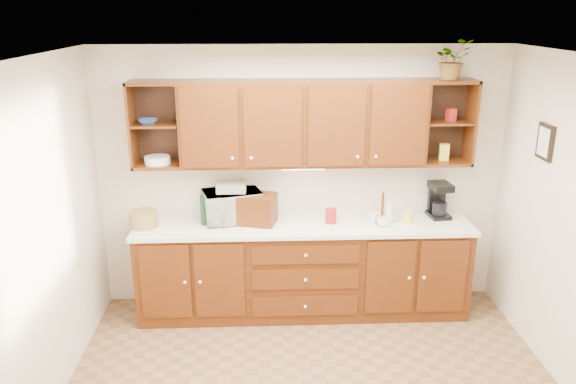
{
  "coord_description": "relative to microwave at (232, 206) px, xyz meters",
  "views": [
    {
      "loc": [
        -0.37,
        -3.59,
        2.91
      ],
      "look_at": [
        -0.16,
        1.15,
        1.36
      ],
      "focal_mm": 35.0,
      "sensor_mm": 36.0,
      "label": 1
    }
  ],
  "objects": [
    {
      "name": "pantry_box_yellow",
      "position": [
        2.05,
        0.02,
        0.51
      ],
      "size": [
        0.1,
        0.08,
        0.16
      ],
      "primitive_type": "cube",
      "rotation": [
        0.0,
        0.0,
        -0.17
      ],
      "color": "yellow",
      "rests_on": "upper_cabinets"
    },
    {
      "name": "towel_stack",
      "position": [
        -0.0,
        0.0,
        0.19
      ],
      "size": [
        0.28,
        0.2,
        0.08
      ],
      "primitive_type": "cube",
      "rotation": [
        0.0,
        0.0,
        -0.0
      ],
      "color": "#E4DB6B",
      "rests_on": "microwave"
    },
    {
      "name": "base_cabinets",
      "position": [
        0.69,
        -0.11,
        -0.64
      ],
      "size": [
        3.2,
        0.6,
        0.9
      ],
      "primitive_type": "cube",
      "color": "#3A1906",
      "rests_on": "floor"
    },
    {
      "name": "mug_tree",
      "position": [
        1.44,
        -0.14,
        -0.1
      ],
      "size": [
        0.29,
        0.28,
        0.31
      ],
      "rotation": [
        0.0,
        0.0,
        0.41
      ],
      "color": "#3A1906",
      "rests_on": "countertop"
    },
    {
      "name": "left_wall",
      "position": [
        -1.31,
        -1.56,
        0.21
      ],
      "size": [
        0.0,
        3.5,
        3.5
      ],
      "primitive_type": "plane",
      "rotation": [
        1.57,
        0.0,
        1.57
      ],
      "color": "beige",
      "rests_on": "floor"
    },
    {
      "name": "woven_tray",
      "position": [
        -0.02,
        0.11,
        -0.14
      ],
      "size": [
        0.32,
        0.1,
        0.31
      ],
      "primitive_type": "cylinder",
      "rotation": [
        1.36,
        0.0,
        -0.07
      ],
      "color": "olive",
      "rests_on": "countertop"
    },
    {
      "name": "undercabinet_light",
      "position": [
        0.69,
        -0.03,
        0.38
      ],
      "size": [
        0.4,
        0.05,
        0.02
      ],
      "primitive_type": "cube",
      "color": "white",
      "rests_on": "upper_cabinets"
    },
    {
      "name": "ceiling",
      "position": [
        0.69,
        -1.56,
        1.51
      ],
      "size": [
        4.0,
        4.0,
        0.0
      ],
      "primitive_type": "plane",
      "rotation": [
        3.14,
        0.0,
        0.0
      ],
      "color": "white",
      "rests_on": "back_wall"
    },
    {
      "name": "back_wall",
      "position": [
        0.69,
        0.19,
        0.21
      ],
      "size": [
        4.0,
        0.0,
        4.0
      ],
      "primitive_type": "plane",
      "rotation": [
        1.57,
        0.0,
        0.0
      ],
      "color": "beige",
      "rests_on": "floor"
    },
    {
      "name": "upper_cabinets",
      "position": [
        0.7,
        0.03,
        0.8
      ],
      "size": [
        3.2,
        0.33,
        0.8
      ],
      "color": "#3A1906",
      "rests_on": "back_wall"
    },
    {
      "name": "canister_yellow",
      "position": [
        1.69,
        -0.14,
        -0.09
      ],
      "size": [
        0.12,
        0.12,
        0.12
      ],
      "primitive_type": "cylinder",
      "rotation": [
        0.0,
        0.0,
        -0.43
      ],
      "color": "yellow",
      "rests_on": "countertop"
    },
    {
      "name": "pantry_box_red",
      "position": [
        2.08,
        0.02,
        0.87
      ],
      "size": [
        0.1,
        0.09,
        0.12
      ],
      "primitive_type": "cube",
      "rotation": [
        0.0,
        0.0,
        0.27
      ],
      "color": "#A21719",
      "rests_on": "upper_cabinets"
    },
    {
      "name": "canister_white",
      "position": [
        1.51,
        -0.12,
        -0.05
      ],
      "size": [
        0.09,
        0.09,
        0.2
      ],
      "primitive_type": "cylinder",
      "rotation": [
        0.0,
        0.0,
        -0.1
      ],
      "color": "white",
      "rests_on": "countertop"
    },
    {
      "name": "framed_picture",
      "position": [
        2.67,
        -0.66,
        0.76
      ],
      "size": [
        0.03,
        0.24,
        0.3
      ],
      "primitive_type": "cube",
      "color": "black",
      "rests_on": "right_wall"
    },
    {
      "name": "wicker_basket",
      "position": [
        -0.83,
        -0.13,
        -0.07
      ],
      "size": [
        0.29,
        0.29,
        0.15
      ],
      "primitive_type": "cylinder",
      "rotation": [
        0.0,
        0.0,
        0.13
      ],
      "color": "olive",
      "rests_on": "countertop"
    },
    {
      "name": "bread_box",
      "position": [
        0.21,
        -0.08,
        -0.0
      ],
      "size": [
        0.47,
        0.36,
        0.29
      ],
      "primitive_type": "cube",
      "rotation": [
        0.0,
        0.0,
        -0.26
      ],
      "color": "#3A1906",
      "rests_on": "countertop"
    },
    {
      "name": "wine_bottle",
      "position": [
        -0.26,
        -0.09,
        -0.0
      ],
      "size": [
        0.09,
        0.09,
        0.29
      ],
      "primitive_type": "cylinder",
      "rotation": [
        0.0,
        0.0,
        -0.33
      ],
      "color": "black",
      "rests_on": "countertop"
    },
    {
      "name": "bowl_stack",
      "position": [
        -0.74,
        0.0,
        0.83
      ],
      "size": [
        0.2,
        0.2,
        0.04
      ],
      "primitive_type": "imported",
      "rotation": [
        0.0,
        0.0,
        0.13
      ],
      "color": "navy",
      "rests_on": "upper_cabinets"
    },
    {
      "name": "countertop",
      "position": [
        0.69,
        -0.12,
        -0.17
      ],
      "size": [
        3.24,
        0.64,
        0.04
      ],
      "primitive_type": "cube",
      "color": "silver",
      "rests_on": "base_cabinets"
    },
    {
      "name": "plate_stack",
      "position": [
        -0.69,
        0.01,
        0.47
      ],
      "size": [
        0.31,
        0.31,
        0.07
      ],
      "primitive_type": "cylinder",
      "rotation": [
        0.0,
        0.0,
        -0.33
      ],
      "color": "white",
      "rests_on": "upper_cabinets"
    },
    {
      "name": "canister_red",
      "position": [
        0.95,
        -0.11,
        -0.08
      ],
      "size": [
        0.13,
        0.13,
        0.14
      ],
      "primitive_type": "cylinder",
      "rotation": [
        0.0,
        0.0,
        0.21
      ],
      "color": "#A21719",
      "rests_on": "countertop"
    },
    {
      "name": "microwave",
      "position": [
        0.0,
        0.0,
        0.0
      ],
      "size": [
        0.62,
        0.51,
        0.3
      ],
      "primitive_type": "imported",
      "rotation": [
        0.0,
        0.0,
        0.29
      ],
      "color": "beige",
      "rests_on": "countertop"
    },
    {
      "name": "coffee_maker",
      "position": [
        2.04,
        0.03,
        0.02
      ],
      "size": [
        0.21,
        0.26,
        0.35
      ],
      "rotation": [
        0.0,
        0.0,
        0.12
      ],
      "color": "black",
      "rests_on": "countertop"
    },
    {
      "name": "potted_plant",
      "position": [
        2.03,
        -0.02,
        1.38
      ],
      "size": [
        0.4,
        0.37,
        0.36
      ],
      "primitive_type": "imported",
      "rotation": [
        0.0,
        0.0,
        0.29
      ],
      "color": "#999999",
      "rests_on": "upper_cabinets"
    }
  ]
}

